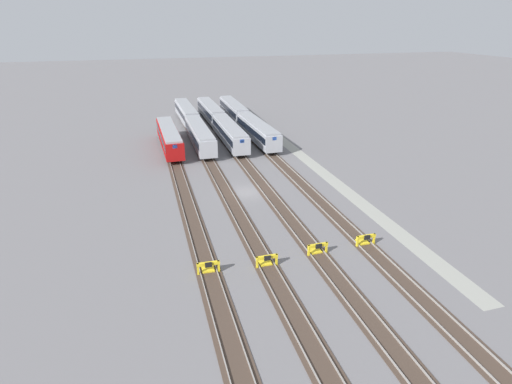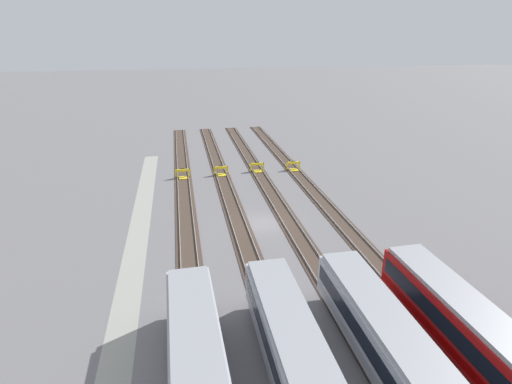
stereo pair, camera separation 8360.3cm
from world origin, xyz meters
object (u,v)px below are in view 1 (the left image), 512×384
(subway_car_front_row_centre, at_px, (257,131))
(bumper_stop_far_inner_track, at_px, (208,267))
(subway_car_front_row_leftmost, at_px, (200,135))
(bumper_stop_near_inner_track, at_px, (316,248))
(subway_car_front_row_left_inner, at_px, (234,110))
(bumper_stop_middle_track, at_px, (266,260))
(bumper_stop_nearest_track, at_px, (364,240))
(subway_car_front_row_rightmost, at_px, (169,137))
(subway_car_back_row_centre, at_px, (187,113))
(subway_car_back_row_leftmost, at_px, (211,111))
(subway_car_front_row_right_inner, at_px, (230,133))

(subway_car_front_row_centre, height_order, bumper_stop_far_inner_track, subway_car_front_row_centre)
(subway_car_front_row_leftmost, bearing_deg, bumper_stop_near_inner_track, -172.08)
(subway_car_front_row_left_inner, height_order, bumper_stop_middle_track, subway_car_front_row_left_inner)
(bumper_stop_nearest_track, height_order, bumper_stop_far_inner_track, same)
(subway_car_front_row_rightmost, bearing_deg, subway_car_front_row_left_inner, -39.37)
(subway_car_front_row_leftmost, distance_m, subway_car_front_row_rightmost, 5.17)
(subway_car_front_row_leftmost, relative_size, subway_car_front_row_left_inner, 1.00)
(bumper_stop_nearest_track, xyz_separation_m, bumper_stop_far_inner_track, (-0.40, 15.52, 0.00))
(subway_car_front_row_rightmost, height_order, bumper_stop_middle_track, subway_car_front_row_rightmost)
(subway_car_front_row_left_inner, xyz_separation_m, subway_car_back_row_centre, (-0.39, 10.41, 0.00))
(subway_car_front_row_left_inner, bearing_deg, bumper_stop_far_inner_track, 164.66)
(bumper_stop_nearest_track, relative_size, bumper_stop_near_inner_track, 1.00)
(bumper_stop_far_inner_track, bearing_deg, subway_car_front_row_centre, -22.34)
(bumper_stop_nearest_track, bearing_deg, bumper_stop_middle_track, 94.47)
(subway_car_front_row_left_inner, xyz_separation_m, subway_car_back_row_leftmost, (-0.27, 5.18, 0.00))
(bumper_stop_nearest_track, height_order, bumper_stop_middle_track, same)
(subway_car_front_row_left_inner, xyz_separation_m, bumper_stop_nearest_track, (-56.31, 0.03, -1.53))
(subway_car_front_row_centre, xyz_separation_m, bumper_stop_near_inner_track, (-37.50, 5.16, -1.53))
(subway_car_front_row_rightmost, bearing_deg, subway_car_back_row_centre, -15.57)
(subway_car_front_row_left_inner, height_order, subway_car_back_row_centre, same)
(subway_car_front_row_left_inner, height_order, subway_car_front_row_rightmost, same)
(subway_car_back_row_leftmost, xyz_separation_m, subway_car_back_row_centre, (-0.12, 5.23, 0.00))
(subway_car_back_row_centre, bearing_deg, subway_car_back_row_leftmost, -88.65)
(subway_car_front_row_rightmost, bearing_deg, bumper_stop_far_inner_track, -179.93)
(subway_car_front_row_rightmost, xyz_separation_m, bumper_stop_far_inner_track, (-37.70, -0.05, -1.53))
(subway_car_front_row_centre, bearing_deg, subway_car_front_row_right_inner, 90.00)
(bumper_stop_nearest_track, bearing_deg, subway_car_front_row_rightmost, 22.66)
(subway_car_back_row_centre, xyz_separation_m, bumper_stop_far_inner_track, (-56.33, 5.14, -1.53))
(subway_car_back_row_leftmost, relative_size, bumper_stop_near_inner_track, 9.00)
(subway_car_front_row_rightmost, bearing_deg, subway_car_back_row_leftmost, -29.06)
(bumper_stop_nearest_track, relative_size, bumper_stop_far_inner_track, 1.00)
(subway_car_back_row_centre, bearing_deg, subway_car_front_row_right_inner, -164.26)
(subway_car_back_row_leftmost, xyz_separation_m, bumper_stop_near_inner_track, (-56.25, 0.03, -1.53))
(subway_car_back_row_leftmost, relative_size, bumper_stop_nearest_track, 9.02)
(subway_car_front_row_right_inner, bearing_deg, bumper_stop_near_inner_track, 179.92)
(subway_car_back_row_leftmost, bearing_deg, subway_car_back_row_centre, 91.35)
(subway_car_front_row_centre, xyz_separation_m, bumper_stop_nearest_track, (-37.30, -0.03, -1.53))
(subway_car_back_row_centre, bearing_deg, subway_car_front_row_centre, -150.93)
(subway_car_front_row_right_inner, height_order, subway_car_back_row_leftmost, same)
(subway_car_front_row_leftmost, xyz_separation_m, bumper_stop_nearest_track, (-37.30, -10.40, -1.53))
(subway_car_front_row_left_inner, bearing_deg, subway_car_back_row_leftmost, 92.95)
(subway_car_back_row_centre, distance_m, bumper_stop_far_inner_track, 56.58)
(subway_car_front_row_leftmost, bearing_deg, bumper_stop_far_inner_track, 172.27)
(subway_car_front_row_leftmost, height_order, bumper_stop_middle_track, subway_car_front_row_leftmost)
(subway_car_front_row_leftmost, xyz_separation_m, subway_car_front_row_rightmost, (0.00, 5.17, 0.00))
(subway_car_front_row_left_inner, relative_size, bumper_stop_middle_track, 9.00)
(bumper_stop_nearest_track, distance_m, bumper_stop_near_inner_track, 5.19)
(subway_car_front_row_leftmost, bearing_deg, subway_car_front_row_centre, -90.00)
(bumper_stop_middle_track, xyz_separation_m, bumper_stop_far_inner_track, (0.41, 5.17, 0.00))
(subway_car_front_row_leftmost, bearing_deg, subway_car_front_row_rightmost, 90.00)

